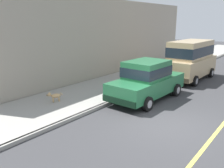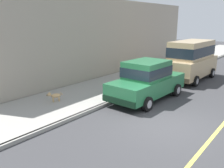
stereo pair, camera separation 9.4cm
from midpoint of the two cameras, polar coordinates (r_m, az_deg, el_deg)
ground_plane at (r=9.43m, az=12.90°, el=-9.31°), size 80.00×80.00×0.00m
curb at (r=11.00m, az=-2.36°, el=-5.00°), size 0.16×64.00×0.14m
sidewalk at (r=12.18m, az=-8.86°, el=-3.19°), size 3.60×64.00×0.14m
lane_centre_line at (r=8.96m, az=22.36°, el=-11.40°), size 0.12×57.60×0.01m
car_green_sedan at (r=11.90m, az=8.00°, el=0.98°), size 2.15×4.66×1.92m
car_tan_van at (r=16.61m, az=17.80°, el=5.77°), size 2.20×4.93×2.52m
dog_tan at (r=11.48m, az=-13.61°, el=-2.69°), size 0.43×0.69×0.49m
building_facade at (r=17.48m, az=0.38°, el=10.79°), size 0.50×20.00×5.16m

